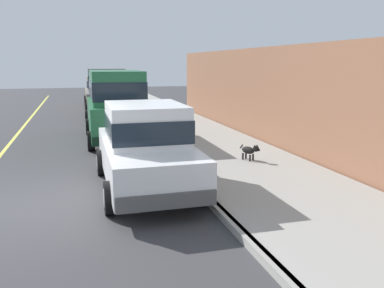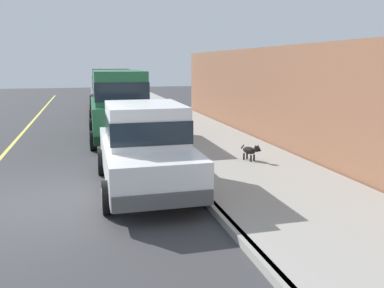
{
  "view_description": "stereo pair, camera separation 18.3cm",
  "coord_description": "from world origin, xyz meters",
  "px_view_note": "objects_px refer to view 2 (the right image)",
  "views": [
    {
      "loc": [
        0.76,
        -8.16,
        2.78
      ],
      "look_at": [
        3.39,
        1.05,
        0.85
      ],
      "focal_mm": 37.66,
      "sensor_mm": 36.0,
      "label": 1
    },
    {
      "loc": [
        0.93,
        -8.21,
        2.78
      ],
      "look_at": [
        3.39,
        1.05,
        0.85
      ],
      "focal_mm": 37.66,
      "sensor_mm": 36.0,
      "label": 2
    }
  ],
  "objects_px": {
    "dog_black": "(251,150)",
    "fire_hydrant": "(173,135)",
    "car_grey_van": "(110,91)",
    "car_tan_sedan": "(105,91)",
    "car_green_van": "(118,102)",
    "car_white_sedan": "(145,146)"
  },
  "relations": [
    {
      "from": "car_green_van",
      "to": "dog_black",
      "type": "relative_size",
      "value": 6.84
    },
    {
      "from": "car_white_sedan",
      "to": "dog_black",
      "type": "bearing_deg",
      "value": 22.93
    },
    {
      "from": "car_tan_sedan",
      "to": "dog_black",
      "type": "height_order",
      "value": "car_tan_sedan"
    },
    {
      "from": "car_grey_van",
      "to": "car_green_van",
      "type": "bearing_deg",
      "value": -90.89
    },
    {
      "from": "car_green_van",
      "to": "car_grey_van",
      "type": "distance_m",
      "value": 6.22
    },
    {
      "from": "car_grey_van",
      "to": "fire_hydrant",
      "type": "relative_size",
      "value": 6.81
    },
    {
      "from": "car_white_sedan",
      "to": "fire_hydrant",
      "type": "height_order",
      "value": "car_white_sedan"
    },
    {
      "from": "car_tan_sedan",
      "to": "fire_hydrant",
      "type": "distance_m",
      "value": 14.17
    },
    {
      "from": "car_green_van",
      "to": "dog_black",
      "type": "xyz_separation_m",
      "value": [
        3.17,
        -4.63,
        -0.97
      ]
    },
    {
      "from": "car_green_van",
      "to": "dog_black",
      "type": "distance_m",
      "value": 5.7
    },
    {
      "from": "fire_hydrant",
      "to": "dog_black",
      "type": "bearing_deg",
      "value": -59.44
    },
    {
      "from": "car_green_van",
      "to": "fire_hydrant",
      "type": "bearing_deg",
      "value": -50.73
    },
    {
      "from": "dog_black",
      "to": "fire_hydrant",
      "type": "relative_size",
      "value": 0.99
    },
    {
      "from": "car_green_van",
      "to": "fire_hydrant",
      "type": "height_order",
      "value": "car_green_van"
    },
    {
      "from": "car_grey_van",
      "to": "car_tan_sedan",
      "type": "distance_m",
      "value": 5.96
    },
    {
      "from": "car_green_van",
      "to": "fire_hydrant",
      "type": "distance_m",
      "value": 2.64
    },
    {
      "from": "car_green_van",
      "to": "car_grey_van",
      "type": "height_order",
      "value": "same"
    },
    {
      "from": "dog_black",
      "to": "car_grey_van",
      "type": "bearing_deg",
      "value": 105.81
    },
    {
      "from": "car_grey_van",
      "to": "car_tan_sedan",
      "type": "bearing_deg",
      "value": 89.61
    },
    {
      "from": "car_white_sedan",
      "to": "car_tan_sedan",
      "type": "distance_m",
      "value": 18.11
    },
    {
      "from": "car_green_van",
      "to": "fire_hydrant",
      "type": "relative_size",
      "value": 6.78
    },
    {
      "from": "car_grey_van",
      "to": "fire_hydrant",
      "type": "distance_m",
      "value": 8.33
    }
  ]
}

